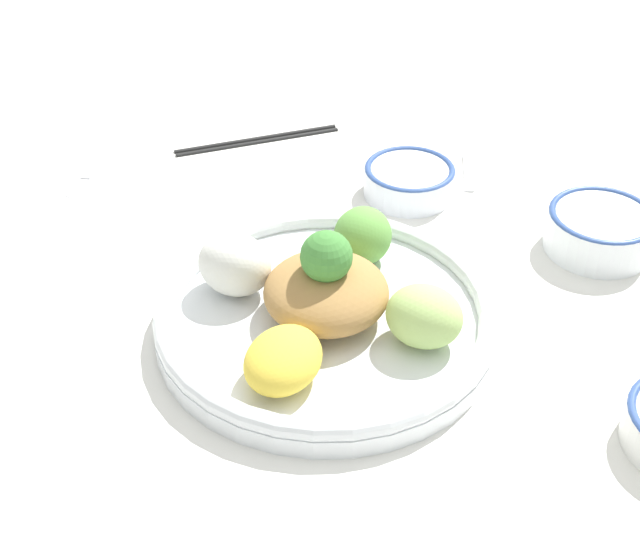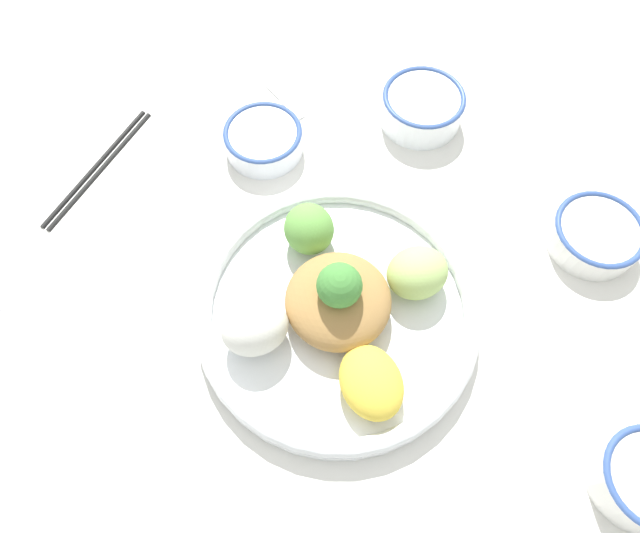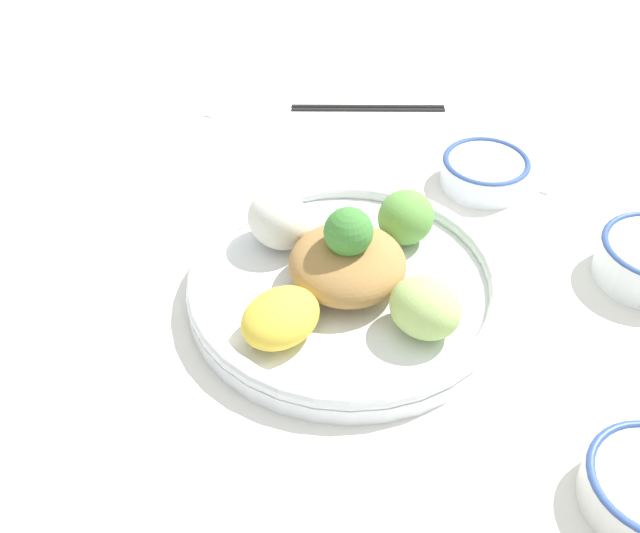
% 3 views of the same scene
% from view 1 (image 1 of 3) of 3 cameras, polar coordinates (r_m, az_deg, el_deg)
% --- Properties ---
extents(ground_plane, '(2.40, 2.40, 0.00)m').
position_cam_1_polar(ground_plane, '(0.91, -1.18, -2.46)').
color(ground_plane, white).
extents(salad_platter, '(0.33, 0.33, 0.11)m').
position_cam_1_polar(salad_platter, '(0.86, 0.36, -2.68)').
color(salad_platter, white).
rests_on(salad_platter, ground_plane).
extents(sauce_bowl_red, '(0.11, 0.11, 0.04)m').
position_cam_1_polar(sauce_bowl_red, '(1.08, 5.73, 5.59)').
color(sauce_bowl_red, white).
rests_on(sauce_bowl_red, ground_plane).
extents(sauce_bowl_dark, '(0.12, 0.12, 0.05)m').
position_cam_1_polar(sauce_bowl_dark, '(1.02, 17.49, 2.31)').
color(sauce_bowl_dark, white).
rests_on(sauce_bowl_dark, ground_plane).
extents(chopsticks_pair_near, '(0.17, 0.17, 0.01)m').
position_cam_1_polar(chopsticks_pair_near, '(1.20, -4.02, 8.15)').
color(chopsticks_pair_near, black).
rests_on(chopsticks_pair_near, ground_plane).
extents(serving_spoon_main, '(0.07, 0.12, 0.01)m').
position_cam_1_polar(serving_spoon_main, '(1.15, -14.84, 5.45)').
color(serving_spoon_main, silver).
rests_on(serving_spoon_main, ground_plane).
extents(serving_spoon_extra, '(0.07, 0.13, 0.01)m').
position_cam_1_polar(serving_spoon_extra, '(1.17, 9.44, 6.96)').
color(serving_spoon_extra, silver).
rests_on(serving_spoon_extra, ground_plane).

